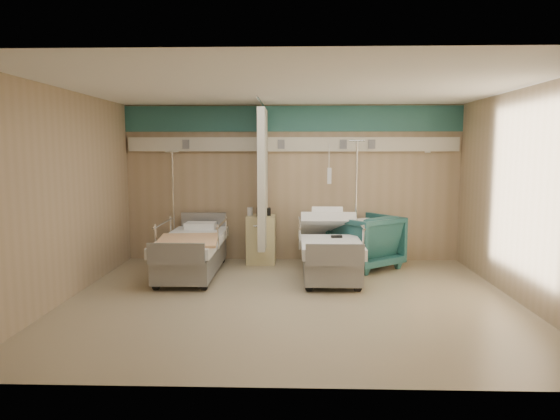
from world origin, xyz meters
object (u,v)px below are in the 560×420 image
at_px(bed_right, 329,257).
at_px(iv_stand_right, 355,239).
at_px(bedside_cabinet, 261,239).
at_px(visitor_armchair, 365,241).
at_px(iv_stand_left, 174,239).
at_px(bed_left, 192,256).

distance_m(bed_right, iv_stand_right, 0.99).
relative_size(bed_right, bedside_cabinet, 2.54).
xyz_separation_m(visitor_armchair, iv_stand_left, (-3.37, 0.38, -0.05)).
bearing_deg(iv_stand_right, bed_right, -121.22).
relative_size(iv_stand_right, iv_stand_left, 1.10).
distance_m(bedside_cabinet, iv_stand_left, 1.57).
height_order(bed_left, bedside_cabinet, bedside_cabinet).
height_order(bed_left, iv_stand_right, iv_stand_right).
bearing_deg(bed_right, visitor_armchair, 42.71).
xyz_separation_m(visitor_armchair, iv_stand_right, (-0.14, 0.24, -0.01)).
bearing_deg(visitor_armchair, bed_right, 6.36).
height_order(bed_right, bed_left, same).
xyz_separation_m(bed_right, iv_stand_left, (-2.72, 0.98, 0.09)).
bearing_deg(visitor_armchair, bed_left, -24.46).
bearing_deg(bed_left, iv_stand_right, 17.22).
bearing_deg(bedside_cabinet, iv_stand_right, -2.09).
bearing_deg(bed_left, bedside_cabinet, 40.60).
relative_size(visitor_armchair, iv_stand_right, 0.46).
bearing_deg(iv_stand_right, bedside_cabinet, 177.91).
height_order(bed_right, bedside_cabinet, bedside_cabinet).
bearing_deg(bedside_cabinet, iv_stand_left, 177.09).
relative_size(bedside_cabinet, iv_stand_left, 0.43).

